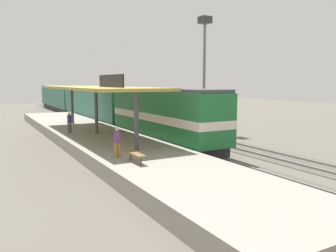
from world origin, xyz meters
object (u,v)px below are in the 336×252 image
at_px(locomotive, 164,115).
at_px(person_waiting, 117,141).
at_px(platform_bench, 136,154).
at_px(light_mast, 205,50).
at_px(passenger_carriage_front, 96,104).
at_px(person_walking, 69,121).
at_px(passenger_carriage_rear, 60,98).

height_order(locomotive, person_waiting, locomotive).
bearing_deg(platform_bench, person_waiting, 104.63).
height_order(light_mast, person_waiting, light_mast).
relative_size(passenger_carriage_front, person_walking, 11.70).
relative_size(passenger_carriage_front, passenger_carriage_rear, 1.00).
bearing_deg(platform_bench, passenger_carriage_front, 77.02).
bearing_deg(passenger_carriage_front, platform_bench, -102.98).
bearing_deg(passenger_carriage_rear, light_mast, -76.80).
distance_m(person_waiting, person_walking, 10.77).
bearing_deg(person_waiting, passenger_carriage_front, 75.33).
distance_m(locomotive, passenger_carriage_front, 18.00).
xyz_separation_m(person_waiting, person_walking, (-0.08, 10.77, 0.00)).
bearing_deg(person_waiting, person_walking, 90.42).
relative_size(locomotive, passenger_carriage_front, 0.72).
bearing_deg(person_walking, locomotive, -33.56).
xyz_separation_m(platform_bench, light_mast, (13.80, 13.58, 7.05)).
xyz_separation_m(passenger_carriage_front, person_waiting, (-6.41, -24.47, -0.46)).
distance_m(platform_bench, passenger_carriage_front, 26.72).
bearing_deg(platform_bench, locomotive, 53.21).
xyz_separation_m(passenger_carriage_rear, person_waiting, (-6.41, -45.27, -0.46)).
bearing_deg(person_walking, person_waiting, -89.58).
bearing_deg(person_walking, passenger_carriage_rear, 79.35).
xyz_separation_m(passenger_carriage_rear, light_mast, (7.80, -33.25, 6.08)).
bearing_deg(locomotive, person_waiting, -134.73).
distance_m(platform_bench, person_walking, 12.35).
distance_m(platform_bench, person_waiting, 1.69).
relative_size(passenger_carriage_rear, person_waiting, 11.70).
bearing_deg(locomotive, passenger_carriage_front, 90.00).
height_order(passenger_carriage_front, light_mast, light_mast).
distance_m(passenger_carriage_front, person_walking, 15.16).
distance_m(platform_bench, passenger_carriage_rear, 47.22).
bearing_deg(light_mast, person_walking, -175.00).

